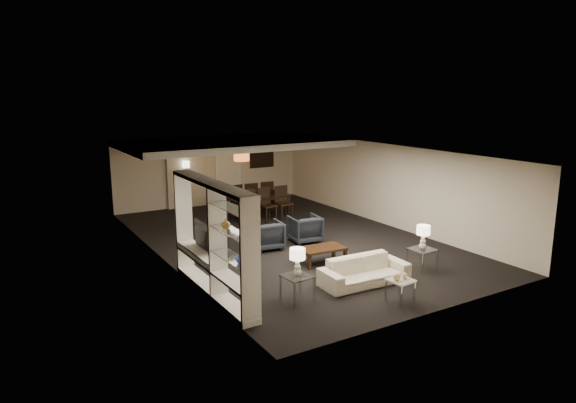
# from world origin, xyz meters

# --- Properties ---
(floor) EXTENTS (11.00, 11.00, 0.00)m
(floor) POSITION_xyz_m (0.00, 0.00, 0.00)
(floor) COLOR black
(floor) RESTS_ON ground
(ceiling) EXTENTS (7.00, 11.00, 0.02)m
(ceiling) POSITION_xyz_m (0.00, 0.00, 2.50)
(ceiling) COLOR silver
(ceiling) RESTS_ON ground
(wall_back) EXTENTS (7.00, 0.02, 2.50)m
(wall_back) POSITION_xyz_m (0.00, 5.50, 1.25)
(wall_back) COLOR beige
(wall_back) RESTS_ON ground
(wall_front) EXTENTS (7.00, 0.02, 2.50)m
(wall_front) POSITION_xyz_m (0.00, -5.50, 1.25)
(wall_front) COLOR beige
(wall_front) RESTS_ON ground
(wall_left) EXTENTS (0.02, 11.00, 2.50)m
(wall_left) POSITION_xyz_m (-3.50, 0.00, 1.25)
(wall_left) COLOR beige
(wall_left) RESTS_ON ground
(wall_right) EXTENTS (0.02, 11.00, 2.50)m
(wall_right) POSITION_xyz_m (3.50, 0.00, 1.25)
(wall_right) COLOR beige
(wall_right) RESTS_ON ground
(ceiling_soffit) EXTENTS (7.00, 4.00, 0.20)m
(ceiling_soffit) POSITION_xyz_m (0.00, 3.50, 2.40)
(ceiling_soffit) COLOR silver
(ceiling_soffit) RESTS_ON ceiling
(curtains) EXTENTS (1.50, 0.12, 2.40)m
(curtains) POSITION_xyz_m (-0.90, 5.42, 1.20)
(curtains) COLOR beige
(curtains) RESTS_ON wall_back
(door) EXTENTS (0.90, 0.05, 2.10)m
(door) POSITION_xyz_m (0.70, 5.47, 1.05)
(door) COLOR silver
(door) RESTS_ON wall_back
(painting) EXTENTS (0.95, 0.04, 0.65)m
(painting) POSITION_xyz_m (2.10, 5.46, 1.55)
(painting) COLOR #142D38
(painting) RESTS_ON wall_back
(media_unit) EXTENTS (0.38, 3.40, 2.35)m
(media_unit) POSITION_xyz_m (-3.31, -2.60, 1.18)
(media_unit) COLOR white
(media_unit) RESTS_ON wall_left
(pendant_light) EXTENTS (0.52, 0.52, 0.24)m
(pendant_light) POSITION_xyz_m (0.30, 3.50, 1.92)
(pendant_light) COLOR #D8591E
(pendant_light) RESTS_ON ceiling_soffit
(sofa) EXTENTS (2.01, 0.86, 0.58)m
(sofa) POSITION_xyz_m (-0.29, -3.68, 0.29)
(sofa) COLOR beige
(sofa) RESTS_ON floor
(coffee_table) EXTENTS (1.13, 0.71, 0.39)m
(coffee_table) POSITION_xyz_m (-0.29, -2.08, 0.19)
(coffee_table) COLOR black
(coffee_table) RESTS_ON floor
(armchair_left) EXTENTS (0.88, 0.90, 0.73)m
(armchair_left) POSITION_xyz_m (-0.89, -0.38, 0.37)
(armchair_left) COLOR black
(armchair_left) RESTS_ON floor
(armchair_right) EXTENTS (0.89, 0.91, 0.73)m
(armchair_right) POSITION_xyz_m (0.31, -0.38, 0.37)
(armchair_right) COLOR black
(armchair_right) RESTS_ON floor
(side_table_left) EXTENTS (0.57, 0.57, 0.51)m
(side_table_left) POSITION_xyz_m (-1.99, -3.68, 0.25)
(side_table_left) COLOR white
(side_table_left) RESTS_ON floor
(side_table_right) EXTENTS (0.57, 0.57, 0.51)m
(side_table_right) POSITION_xyz_m (1.41, -3.68, 0.25)
(side_table_right) COLOR silver
(side_table_right) RESTS_ON floor
(table_lamp_left) EXTENTS (0.34, 0.34, 0.56)m
(table_lamp_left) POSITION_xyz_m (-1.99, -3.68, 0.79)
(table_lamp_left) COLOR beige
(table_lamp_left) RESTS_ON side_table_left
(table_lamp_right) EXTENTS (0.34, 0.34, 0.56)m
(table_lamp_right) POSITION_xyz_m (1.41, -3.68, 0.79)
(table_lamp_right) COLOR silver
(table_lamp_right) RESTS_ON side_table_right
(marble_table) EXTENTS (0.50, 0.50, 0.45)m
(marble_table) POSITION_xyz_m (-0.29, -4.78, 0.23)
(marble_table) COLOR silver
(marble_table) RESTS_ON floor
(gold_gourd_a) EXTENTS (0.14, 0.14, 0.14)m
(gold_gourd_a) POSITION_xyz_m (-0.39, -4.78, 0.52)
(gold_gourd_a) COLOR tan
(gold_gourd_a) RESTS_ON marble_table
(gold_gourd_b) EXTENTS (0.13, 0.13, 0.13)m
(gold_gourd_b) POSITION_xyz_m (-0.19, -4.78, 0.51)
(gold_gourd_b) COLOR #F2D180
(gold_gourd_b) RESTS_ON marble_table
(television) EXTENTS (1.00, 0.13, 0.58)m
(television) POSITION_xyz_m (-3.28, -1.82, 1.04)
(television) COLOR black
(television) RESTS_ON media_unit
(vase_blue) EXTENTS (0.18, 0.18, 0.19)m
(vase_blue) POSITION_xyz_m (-3.31, -3.88, 1.15)
(vase_blue) COLOR #2947B1
(vase_blue) RESTS_ON media_unit
(vase_amber) EXTENTS (0.18, 0.18, 0.19)m
(vase_amber) POSITION_xyz_m (-3.31, -3.26, 1.65)
(vase_amber) COLOR #AB8139
(vase_amber) RESTS_ON media_unit
(floor_speaker) EXTENTS (0.17, 0.17, 1.24)m
(floor_speaker) POSITION_xyz_m (-2.24, -0.80, 0.62)
(floor_speaker) COLOR black
(floor_speaker) RESTS_ON floor
(dining_table) EXTENTS (2.05, 1.17, 0.71)m
(dining_table) POSITION_xyz_m (0.55, 2.82, 0.36)
(dining_table) COLOR black
(dining_table) RESTS_ON floor
(chair_nl) EXTENTS (0.52, 0.52, 1.06)m
(chair_nl) POSITION_xyz_m (-0.05, 2.17, 0.53)
(chair_nl) COLOR black
(chair_nl) RESTS_ON floor
(chair_nm) EXTENTS (0.54, 0.54, 1.06)m
(chair_nm) POSITION_xyz_m (0.55, 2.17, 0.53)
(chair_nm) COLOR black
(chair_nm) RESTS_ON floor
(chair_nr) EXTENTS (0.50, 0.50, 1.06)m
(chair_nr) POSITION_xyz_m (1.15, 2.17, 0.53)
(chair_nr) COLOR black
(chair_nr) RESTS_ON floor
(chair_fl) EXTENTS (0.55, 0.55, 1.06)m
(chair_fl) POSITION_xyz_m (-0.05, 3.47, 0.53)
(chair_fl) COLOR black
(chair_fl) RESTS_ON floor
(chair_fm) EXTENTS (0.55, 0.55, 1.06)m
(chair_fm) POSITION_xyz_m (0.55, 3.47, 0.53)
(chair_fm) COLOR black
(chair_fm) RESTS_ON floor
(chair_fr) EXTENTS (0.53, 0.53, 1.06)m
(chair_fr) POSITION_xyz_m (1.15, 3.47, 0.53)
(chair_fr) COLOR black
(chair_fr) RESTS_ON floor
(floor_lamp) EXTENTS (0.29, 0.29, 1.68)m
(floor_lamp) POSITION_xyz_m (-1.02, 5.20, 0.84)
(floor_lamp) COLOR black
(floor_lamp) RESTS_ON floor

